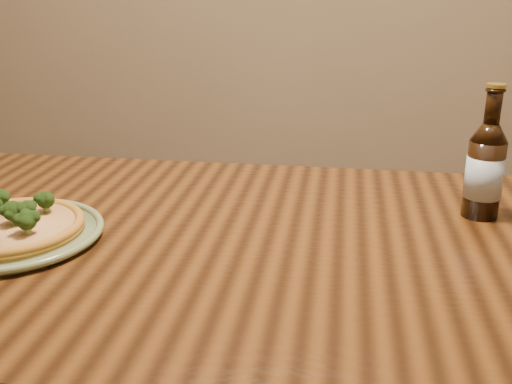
# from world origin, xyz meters

# --- Properties ---
(table) EXTENTS (1.60, 0.90, 0.75)m
(table) POSITION_xyz_m (0.00, 0.10, 0.66)
(table) COLOR #45260E
(table) RESTS_ON ground
(plate) EXTENTS (0.33, 0.33, 0.02)m
(plate) POSITION_xyz_m (-0.44, 0.03, 0.76)
(plate) COLOR #6B7A54
(plate) RESTS_ON table
(pizza) EXTENTS (0.26, 0.26, 0.07)m
(pizza) POSITION_xyz_m (-0.44, 0.03, 0.78)
(pizza) COLOR #A77425
(pizza) RESTS_ON plate
(beer_bottle) EXTENTS (0.07, 0.07, 0.26)m
(beer_bottle) POSITION_xyz_m (0.42, 0.27, 0.85)
(beer_bottle) COLOR black
(beer_bottle) RESTS_ON table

